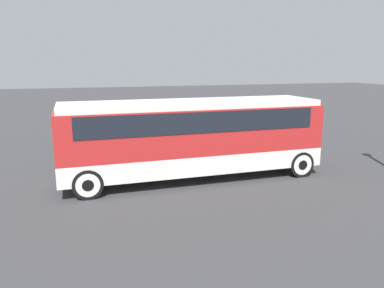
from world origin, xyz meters
name	(u,v)px	position (x,y,z in m)	size (l,w,h in m)	color
ground_plane	(192,178)	(0.00, 0.00, 0.00)	(120.00, 120.00, 0.00)	#38383A
tour_bus	(194,132)	(0.10, 0.00, 1.85)	(10.07, 2.68, 3.07)	silver
parked_car_near	(202,123)	(3.53, 8.79, 0.71)	(4.06, 1.81, 1.44)	maroon
parked_car_mid	(113,129)	(-2.14, 8.41, 0.71)	(4.76, 1.92, 1.43)	#BCBCC1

